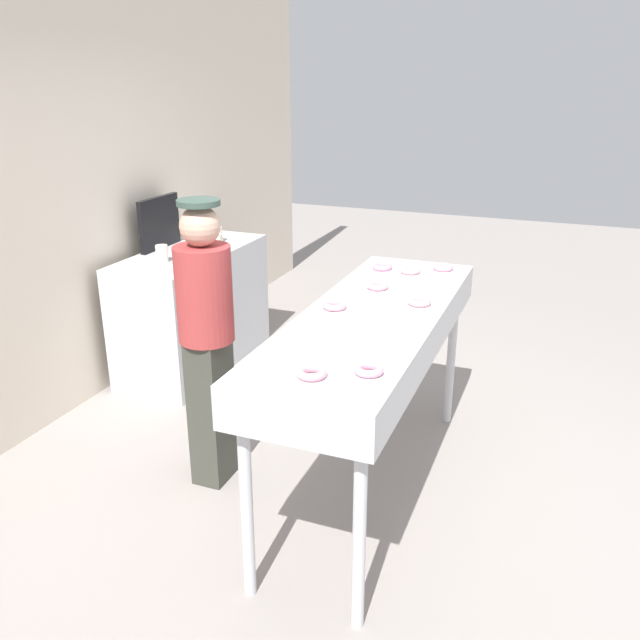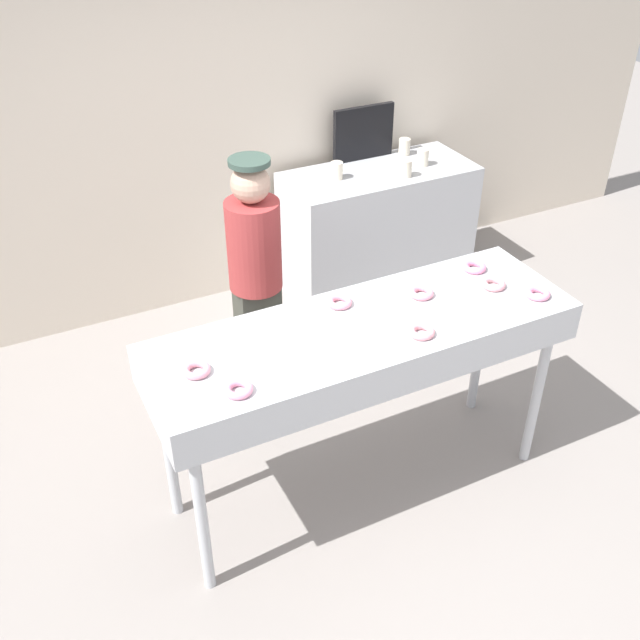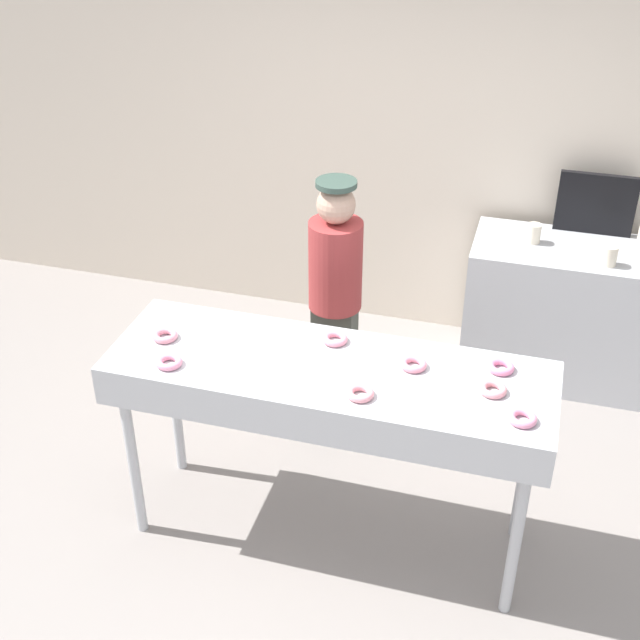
{
  "view_description": "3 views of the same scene",
  "coord_description": "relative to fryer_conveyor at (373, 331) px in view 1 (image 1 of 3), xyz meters",
  "views": [
    {
      "loc": [
        -3.06,
        -0.92,
        2.22
      ],
      "look_at": [
        -0.2,
        0.21,
        1.07
      ],
      "focal_mm": 37.0,
      "sensor_mm": 36.0,
      "label": 1
    },
    {
      "loc": [
        -1.48,
        -2.5,
        3.07
      ],
      "look_at": [
        -0.15,
        0.18,
        1.04
      ],
      "focal_mm": 41.49,
      "sensor_mm": 36.0,
      "label": 2
    },
    {
      "loc": [
        0.86,
        -3.15,
        3.36
      ],
      "look_at": [
        -0.14,
        0.34,
        1.1
      ],
      "focal_mm": 47.72,
      "sensor_mm": 36.0,
      "label": 3
    }
  ],
  "objects": [
    {
      "name": "strawberry_donut_0",
      "position": [
        0.2,
        -0.19,
        0.12
      ],
      "size": [
        0.17,
        0.17,
        0.03
      ],
      "primitive_type": "torus",
      "rotation": [
        0.0,
        0.0,
        2.72
      ],
      "color": "pink",
      "rests_on": "fryer_conveyor"
    },
    {
      "name": "prep_counter",
      "position": [
        1.17,
        1.84,
        -0.5
      ],
      "size": [
        1.42,
        0.62,
        0.94
      ],
      "primitive_type": "cube",
      "color": "#B7BABF",
      "rests_on": "ground"
    },
    {
      "name": "strawberry_donut_6",
      "position": [
        0.9,
        -0.17,
        0.12
      ],
      "size": [
        0.14,
        0.14,
        0.03
      ],
      "primitive_type": "torus",
      "rotation": [
        0.0,
        0.0,
        3.06
      ],
      "color": "pink",
      "rests_on": "fryer_conveyor"
    },
    {
      "name": "strawberry_donut_3",
      "position": [
        0.76,
        0.0,
        0.12
      ],
      "size": [
        0.18,
        0.18,
        0.03
      ],
      "primitive_type": "torus",
      "rotation": [
        0.0,
        0.0,
        2.44
      ],
      "color": "pink",
      "rests_on": "fryer_conveyor"
    },
    {
      "name": "strawberry_donut_1",
      "position": [
        0.38,
        0.09,
        0.12
      ],
      "size": [
        0.17,
        0.17,
        0.03
      ],
      "primitive_type": "torus",
      "rotation": [
        0.0,
        0.0,
        2.7
      ],
      "color": "pink",
      "rests_on": "fryer_conveyor"
    },
    {
      "name": "paper_cup_2",
      "position": [
        1.5,
        2.03,
        0.03
      ],
      "size": [
        0.09,
        0.09,
        0.12
      ],
      "primitive_type": "cylinder",
      "color": "beige",
      "rests_on": "prep_counter"
    },
    {
      "name": "paper_cup_1",
      "position": [
        0.82,
        1.85,
        0.03
      ],
      "size": [
        0.09,
        0.09,
        0.12
      ],
      "primitive_type": "cylinder",
      "color": "beige",
      "rests_on": "prep_counter"
    },
    {
      "name": "ground_plane",
      "position": [
        0.0,
        0.0,
        -0.97
      ],
      "size": [
        16.0,
        16.0,
        0.0
      ],
      "primitive_type": "plane",
      "color": "gray"
    },
    {
      "name": "worker_baker",
      "position": [
        -0.21,
        0.87,
        -0.07
      ],
      "size": [
        0.3,
        0.3,
        1.63
      ],
      "rotation": [
        0.0,
        0.0,
        3.14
      ],
      "color": "#383931",
      "rests_on": "ground"
    },
    {
      "name": "strawberry_donut_7",
      "position": [
        0.78,
        0.18,
        0.12
      ],
      "size": [
        0.17,
        0.17,
        0.03
      ],
      "primitive_type": "torus",
      "rotation": [
        0.0,
        0.0,
        2.62
      ],
      "color": "pink",
      "rests_on": "fryer_conveyor"
    },
    {
      "name": "menu_display",
      "position": [
        1.17,
        2.1,
        0.17
      ],
      "size": [
        0.49,
        0.04,
        0.4
      ],
      "primitive_type": "cube",
      "color": "black",
      "rests_on": "prep_counter"
    },
    {
      "name": "back_wall",
      "position": [
        0.0,
        2.29,
        0.7
      ],
      "size": [
        8.0,
        0.12,
        3.34
      ],
      "primitive_type": "cube",
      "color": "beige",
      "rests_on": "ground"
    },
    {
      "name": "strawberry_donut_4",
      "position": [
        -0.03,
        0.2,
        0.12
      ],
      "size": [
        0.13,
        0.13,
        0.03
      ],
      "primitive_type": "torus",
      "rotation": [
        0.0,
        0.0,
        3.11
      ],
      "color": "pink",
      "rests_on": "fryer_conveyor"
    },
    {
      "name": "strawberry_donut_5",
      "position": [
        -0.72,
        -0.2,
        0.12
      ],
      "size": [
        0.17,
        0.17,
        0.03
      ],
      "primitive_type": "torus",
      "rotation": [
        0.0,
        0.0,
        0.41
      ],
      "color": "pink",
      "rests_on": "fryer_conveyor"
    },
    {
      "name": "paper_cup_0",
      "position": [
        1.5,
        1.79,
        0.03
      ],
      "size": [
        0.09,
        0.09,
        0.12
      ],
      "primitive_type": "cylinder",
      "color": "beige",
      "rests_on": "prep_counter"
    },
    {
      "name": "strawberry_donut_2",
      "position": [
        -0.84,
        0.0,
        0.12
      ],
      "size": [
        0.17,
        0.17,
        0.03
      ],
      "primitive_type": "torus",
      "rotation": [
        0.0,
        0.0,
        2.58
      ],
      "color": "pink",
      "rests_on": "fryer_conveyor"
    },
    {
      "name": "fryer_conveyor",
      "position": [
        0.0,
        0.0,
        0.0
      ],
      "size": [
        2.12,
        0.67,
        1.08
      ],
      "color": "#B7BABF",
      "rests_on": "ground"
    },
    {
      "name": "paper_cup_3",
      "position": [
        1.28,
        1.67,
        0.03
      ],
      "size": [
        0.09,
        0.09,
        0.12
      ],
      "primitive_type": "cylinder",
      "color": "beige",
      "rests_on": "prep_counter"
    }
  ]
}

